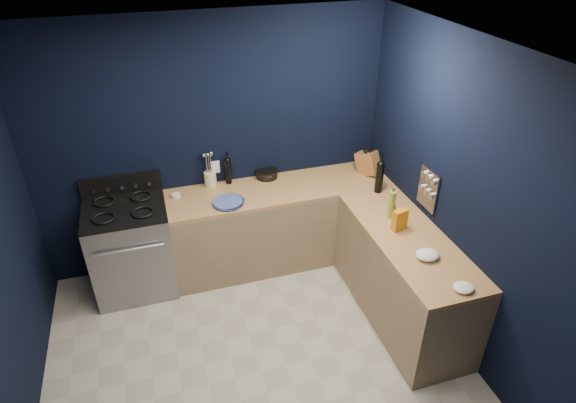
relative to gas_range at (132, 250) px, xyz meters
name	(u,v)px	position (x,y,z in m)	size (l,w,h in m)	color
floor	(261,372)	(0.93, -1.42, -0.47)	(3.50, 3.50, 0.02)	#ABA695
ceiling	(247,62)	(0.93, -1.42, 2.15)	(3.50, 3.50, 0.02)	silver
wall_back	(213,146)	(0.93, 0.34, 0.84)	(3.50, 0.02, 2.60)	black
wall_right	(470,209)	(2.69, -1.42, 0.84)	(0.02, 3.50, 2.60)	black
cab_back	(280,226)	(1.53, 0.02, -0.03)	(2.30, 0.63, 0.86)	#8B7253
top_back	(280,189)	(1.53, 0.02, 0.42)	(2.30, 0.63, 0.04)	brown
cab_right	(403,278)	(2.37, -1.13, -0.03)	(0.63, 1.67, 0.86)	#8B7253
top_right	(409,239)	(2.37, -1.13, 0.42)	(0.63, 1.67, 0.04)	brown
gas_range	(132,250)	(0.00, 0.00, 0.00)	(0.76, 0.66, 0.92)	gray
oven_door	(134,270)	(0.00, -0.32, -0.01)	(0.59, 0.02, 0.42)	black
cooktop	(124,209)	(0.00, 0.00, 0.48)	(0.76, 0.66, 0.03)	black
backguard	(121,184)	(0.00, 0.30, 0.58)	(0.76, 0.06, 0.20)	black
spice_panel	(428,189)	(2.67, -0.87, 0.72)	(0.02, 0.28, 0.38)	gray
wall_outlet	(215,167)	(0.93, 0.32, 0.62)	(0.09, 0.02, 0.13)	white
plate_stack	(228,202)	(0.96, -0.14, 0.46)	(0.29, 0.29, 0.04)	#3C52A6
ramekin	(176,196)	(0.50, 0.14, 0.46)	(0.08, 0.08, 0.03)	white
utensil_crock	(210,179)	(0.86, 0.27, 0.52)	(0.12, 0.12, 0.15)	beige
wine_bottle_back	(228,171)	(1.05, 0.27, 0.57)	(0.07, 0.07, 0.27)	black
lemon_basket	(267,174)	(1.46, 0.27, 0.48)	(0.23, 0.23, 0.09)	black
knife_block	(368,163)	(2.51, 0.04, 0.56)	(0.13, 0.22, 0.24)	brown
wine_bottle_right	(379,178)	(2.45, -0.35, 0.60)	(0.08, 0.08, 0.31)	black
oil_bottle	(392,205)	(2.35, -0.81, 0.58)	(0.06, 0.06, 0.27)	olive
spice_jar_near	(393,209)	(2.39, -0.76, 0.50)	(0.05, 0.05, 0.11)	olive
spice_jar_far	(391,210)	(2.38, -0.77, 0.48)	(0.05, 0.05, 0.09)	olive
crouton_bag	(400,220)	(2.33, -1.00, 0.54)	(0.14, 0.06, 0.20)	#B9320D
towel_front	(428,255)	(2.35, -1.44, 0.47)	(0.19, 0.17, 0.07)	white
towel_end	(464,288)	(2.41, -1.86, 0.46)	(0.16, 0.14, 0.05)	white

